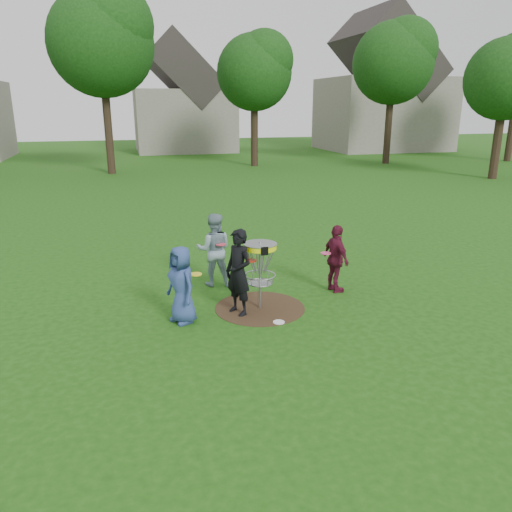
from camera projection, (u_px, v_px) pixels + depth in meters
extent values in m
plane|color=#19470F|center=(260.00, 308.00, 9.97)|extent=(100.00, 100.00, 0.00)
cylinder|color=#47331E|center=(260.00, 308.00, 9.97)|extent=(1.80, 1.80, 0.01)
imported|color=navy|center=(182.00, 285.00, 9.15)|extent=(0.73, 0.85, 1.46)
imported|color=black|center=(238.00, 272.00, 9.48)|extent=(0.65, 0.73, 1.68)
imported|color=#7C94A0|center=(214.00, 250.00, 11.03)|extent=(0.92, 0.79, 1.64)
imported|color=#5B142A|center=(336.00, 259.00, 10.66)|extent=(0.49, 0.91, 1.48)
cylinder|color=white|center=(279.00, 322.00, 9.30)|extent=(0.22, 0.22, 0.02)
cylinder|color=#9EA0A5|center=(260.00, 275.00, 9.77)|extent=(0.05, 0.05, 1.38)
cylinder|color=#E3EE0C|center=(260.00, 247.00, 9.60)|extent=(0.64, 0.64, 0.10)
cylinder|color=#9EA0A5|center=(260.00, 244.00, 9.58)|extent=(0.66, 0.66, 0.01)
cube|color=black|center=(265.00, 251.00, 9.30)|extent=(0.14, 0.02, 0.16)
torus|color=#9EA0A5|center=(260.00, 275.00, 9.77)|extent=(0.62, 0.62, 0.02)
torus|color=#9EA0A5|center=(260.00, 283.00, 9.82)|extent=(0.50, 0.50, 0.02)
cylinder|color=#9EA0A5|center=(260.00, 283.00, 9.82)|extent=(0.44, 0.44, 0.01)
cylinder|color=yellow|center=(196.00, 274.00, 9.21)|extent=(0.22, 0.22, 0.02)
cylinder|color=red|center=(251.00, 261.00, 9.57)|extent=(0.22, 0.22, 0.02)
cylinder|color=#E73C52|center=(221.00, 244.00, 10.76)|extent=(0.22, 0.22, 0.02)
cylinder|color=#E63C79|center=(326.00, 253.00, 10.47)|extent=(0.22, 0.22, 0.02)
cylinder|color=#38281C|center=(109.00, 133.00, 28.40)|extent=(0.46, 0.46, 4.62)
sphere|color=#164211|center=(101.00, 43.00, 27.01)|extent=(5.72, 5.72, 5.72)
cylinder|color=#38281C|center=(254.00, 136.00, 32.14)|extent=(0.46, 0.46, 3.78)
sphere|color=#164211|center=(254.00, 72.00, 31.01)|extent=(4.68, 4.68, 4.68)
cylinder|color=#38281C|center=(388.00, 132.00, 33.40)|extent=(0.46, 0.46, 4.20)
sphere|color=#164211|center=(393.00, 63.00, 32.13)|extent=(5.20, 5.20, 5.20)
cylinder|color=#38281C|center=(511.00, 132.00, 34.74)|extent=(0.46, 0.46, 3.99)
cylinder|color=#38281C|center=(496.00, 147.00, 26.63)|extent=(0.46, 0.46, 3.36)
sphere|color=#164211|center=(506.00, 79.00, 25.62)|extent=(4.16, 4.16, 4.16)
cube|color=gray|center=(184.00, 121.00, 42.30)|extent=(8.00, 7.00, 5.00)
cube|color=#2D2826|center=(182.00, 71.00, 41.14)|extent=(6.11, 7.14, 6.11)
cube|color=gray|center=(382.00, 114.00, 43.61)|extent=(10.00, 8.00, 6.00)
cube|color=#2D2826|center=(387.00, 55.00, 42.20)|extent=(7.64, 8.16, 7.64)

